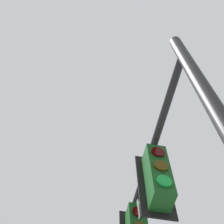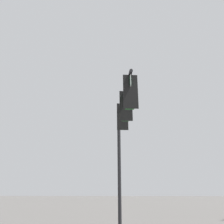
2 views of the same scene
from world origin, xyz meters
The scene contains 1 object.
signal_pole_near centered at (-3.84, -5.49, 4.68)m, with size 4.87×1.19×6.34m.
Camera 2 is at (5.35, -4.85, 1.69)m, focal length 35.00 mm.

